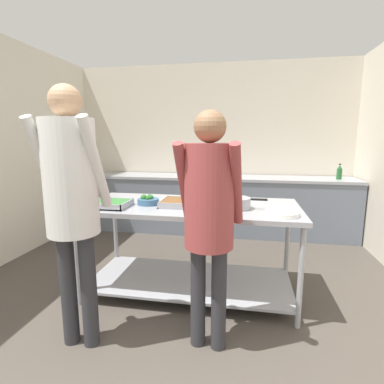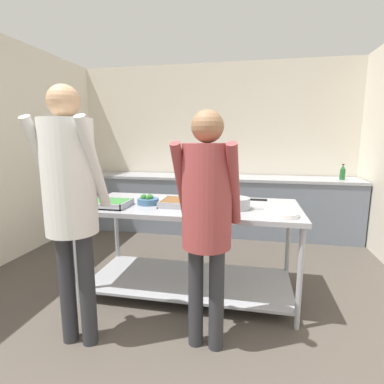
# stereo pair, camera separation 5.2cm
# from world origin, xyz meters

# --- Properties ---
(wall_rear) EXTENTS (4.54, 0.06, 2.65)m
(wall_rear) POSITION_xyz_m (0.00, 3.99, 1.32)
(wall_rear) COLOR beige
(wall_rear) RESTS_ON ground_plane
(back_counter) EXTENTS (4.38, 0.65, 0.89)m
(back_counter) POSITION_xyz_m (-0.00, 3.62, 0.45)
(back_counter) COLOR slate
(back_counter) RESTS_ON ground_plane
(serving_counter) EXTENTS (1.98, 0.90, 0.87)m
(serving_counter) POSITION_xyz_m (0.08, 1.67, 0.59)
(serving_counter) COLOR #9EA0A8
(serving_counter) RESTS_ON ground_plane
(serving_tray_vegetables) EXTENTS (0.41, 0.29, 0.05)m
(serving_tray_vegetables) POSITION_xyz_m (-0.64, 1.45, 0.90)
(serving_tray_vegetables) COLOR #9EA0A8
(serving_tray_vegetables) RESTS_ON serving_counter
(broccoli_bowl) EXTENTS (0.20, 0.20, 0.10)m
(broccoli_bowl) POSITION_xyz_m (-0.30, 1.61, 0.91)
(broccoli_bowl) COLOR #3D668C
(broccoli_bowl) RESTS_ON serving_counter
(serving_tray_roast) EXTENTS (0.44, 0.33, 0.05)m
(serving_tray_roast) POSITION_xyz_m (0.06, 1.61, 0.90)
(serving_tray_roast) COLOR #9EA0A8
(serving_tray_roast) RESTS_ON serving_counter
(sauce_pan) EXTENTS (0.39, 0.25, 0.10)m
(sauce_pan) POSITION_xyz_m (0.51, 1.58, 0.92)
(sauce_pan) COLOR #9EA0A8
(sauce_pan) RESTS_ON serving_counter
(plate_stack) EXTENTS (0.27, 0.27, 0.04)m
(plate_stack) POSITION_xyz_m (0.87, 1.40, 0.89)
(plate_stack) COLOR white
(plate_stack) RESTS_ON serving_counter
(guest_serving_left) EXTENTS (0.45, 0.35, 1.65)m
(guest_serving_left) POSITION_xyz_m (0.35, 0.94, 1.03)
(guest_serving_left) COLOR #2D2D33
(guest_serving_left) RESTS_ON ground_plane
(guest_serving_right) EXTENTS (0.44, 0.35, 1.81)m
(guest_serving_right) POSITION_xyz_m (-0.56, 0.80, 1.13)
(guest_serving_right) COLOR #2D2D33
(guest_serving_right) RESTS_ON ground_plane
(water_bottle) EXTENTS (0.07, 0.07, 0.22)m
(water_bottle) POSITION_xyz_m (1.90, 3.59, 1.00)
(water_bottle) COLOR #23602D
(water_bottle) RESTS_ON back_counter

